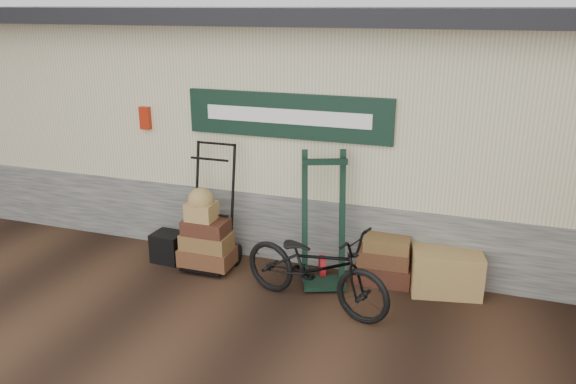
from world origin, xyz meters
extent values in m
plane|color=black|center=(0.00, 0.00, 0.00)|extent=(80.00, 80.00, 0.00)
cube|color=#4C4C47|center=(0.00, 2.75, 0.45)|extent=(14.00, 3.54, 0.90)
cube|color=#B9AF87|center=(0.00, 2.75, 1.95)|extent=(14.00, 3.50, 2.10)
cube|color=black|center=(0.00, 2.60, 3.10)|extent=(14.40, 4.10, 0.20)
cube|color=black|center=(-0.30, 0.97, 1.95)|extent=(2.60, 0.06, 0.55)
cube|color=white|center=(-0.30, 0.94, 1.95)|extent=(2.10, 0.01, 0.18)
cube|color=#A01E0B|center=(-2.30, 0.97, 1.80)|extent=(0.14, 0.10, 0.30)
cube|color=brown|center=(1.72, 0.83, 0.26)|extent=(0.88, 0.66, 0.52)
cube|color=black|center=(-1.80, 0.50, 0.20)|extent=(0.41, 0.36, 0.39)
imported|color=black|center=(0.36, 0.01, 0.54)|extent=(1.13, 1.96, 1.08)
camera|label=1|loc=(1.92, -5.40, 3.23)|focal=35.00mm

